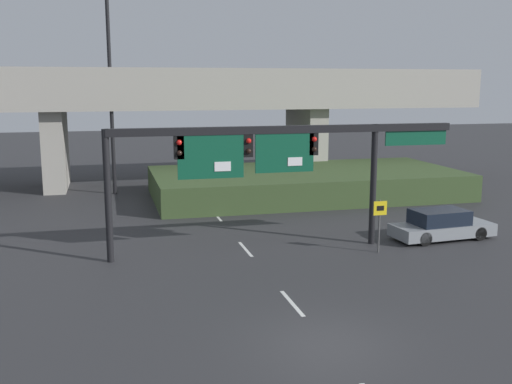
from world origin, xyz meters
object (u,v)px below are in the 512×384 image
Objects in this scene: speed_limit_sign at (380,218)px; highway_light_pole_near at (110,86)px; signal_gantry at (271,151)px; parked_sedan_near_right at (441,225)px.

speed_limit_sign is 0.17× the size of highway_light_pole_near.
signal_gantry is 5.43m from speed_limit_sign.
parked_sedan_near_right is (14.50, -15.62, -6.32)m from highway_light_pole_near.
signal_gantry is 6.62× the size of speed_limit_sign.
speed_limit_sign is (4.41, -1.40, -2.85)m from signal_gantry.
signal_gantry is at bearing -68.07° from highway_light_pole_near.
speed_limit_sign is at bearing -57.84° from highway_light_pole_near.
highway_light_pole_near reaches higher than parked_sedan_near_right.
parked_sedan_near_right is (3.81, 1.38, -0.85)m from speed_limit_sign.
parked_sedan_near_right is at bearing -0.13° from signal_gantry.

